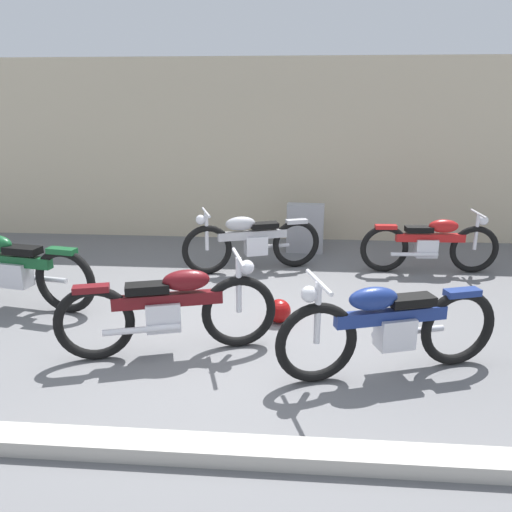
{
  "coord_description": "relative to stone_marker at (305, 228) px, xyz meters",
  "views": [
    {
      "loc": [
        0.65,
        -4.75,
        2.41
      ],
      "look_at": [
        0.16,
        1.24,
        0.55
      ],
      "focal_mm": 35.81,
      "sensor_mm": 36.0,
      "label": 1
    }
  ],
  "objects": [
    {
      "name": "motorcycle_blue",
      "position": [
        0.7,
        -3.81,
        0.06
      ],
      "size": [
        2.06,
        0.86,
        0.96
      ],
      "rotation": [
        0.0,
        0.0,
        3.45
      ],
      "color": "black",
      "rests_on": "ground_plane"
    },
    {
      "name": "stone_marker",
      "position": [
        0.0,
        0.0,
        0.0
      ],
      "size": [
        0.6,
        0.24,
        0.8
      ],
      "primitive_type": "cube",
      "rotation": [
        0.0,
        0.0,
        -0.08
      ],
      "color": "#9E9EA3",
      "rests_on": "ground_plane"
    },
    {
      "name": "building_wall",
      "position": [
        -0.8,
        0.96,
        1.14
      ],
      "size": [
        18.0,
        0.3,
        3.08
      ],
      "primitive_type": "cube",
      "color": "beige",
      "rests_on": "ground_plane"
    },
    {
      "name": "helmet",
      "position": [
        -0.32,
        -2.78,
        -0.27
      ],
      "size": [
        0.27,
        0.27,
        0.27
      ],
      "primitive_type": "sphere",
      "color": "maroon",
      "rests_on": "ground_plane"
    },
    {
      "name": "ground_plane",
      "position": [
        -0.8,
        -3.31,
        -0.4
      ],
      "size": [
        40.0,
        40.0,
        0.0
      ],
      "primitive_type": "plane",
      "color": "slate"
    },
    {
      "name": "motorcycle_red",
      "position": [
        1.78,
        -0.87,
        0.03
      ],
      "size": [
        1.97,
        0.55,
        0.88
      ],
      "rotation": [
        0.0,
        0.0,
        0.05
      ],
      "color": "black",
      "rests_on": "ground_plane"
    },
    {
      "name": "motorcycle_silver",
      "position": [
        -0.79,
        -1.0,
        0.04
      ],
      "size": [
        1.96,
        0.87,
        0.92
      ],
      "rotation": [
        0.0,
        0.0,
        3.48
      ],
      "color": "black",
      "rests_on": "ground_plane"
    },
    {
      "name": "curb_strip",
      "position": [
        -0.8,
        -5.1,
        -0.34
      ],
      "size": [
        18.0,
        0.24,
        0.12
      ],
      "primitive_type": "cube",
      "color": "#B7B2A8",
      "rests_on": "ground_plane"
    },
    {
      "name": "motorcycle_maroon",
      "position": [
        -1.34,
        -3.59,
        0.06
      ],
      "size": [
        2.08,
        0.82,
        0.96
      ],
      "rotation": [
        0.0,
        0.0,
        0.28
      ],
      "color": "black",
      "rests_on": "ground_plane"
    },
    {
      "name": "motorcycle_green",
      "position": [
        -3.53,
        -2.57,
        0.08
      ],
      "size": [
        2.2,
        0.68,
        1.0
      ],
      "rotation": [
        0.0,
        0.0,
        2.96
      ],
      "color": "black",
      "rests_on": "ground_plane"
    }
  ]
}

